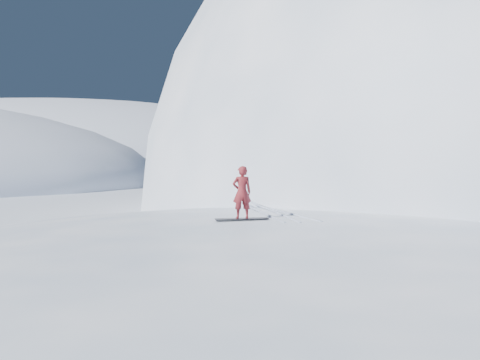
% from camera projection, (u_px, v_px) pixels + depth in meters
% --- Properties ---
extents(ground, '(400.00, 400.00, 0.00)m').
position_uv_depth(ground, '(320.00, 346.00, 10.45)').
color(ground, white).
rests_on(ground, ground).
extents(near_ridge, '(36.00, 28.00, 4.80)m').
position_uv_depth(near_ridge, '(331.00, 303.00, 13.50)').
color(near_ridge, white).
rests_on(near_ridge, ground).
extents(peak_shoulder, '(28.00, 24.00, 18.00)m').
position_uv_depth(peak_shoulder, '(401.00, 220.00, 30.94)').
color(peak_shoulder, white).
rests_on(peak_shoulder, ground).
extents(far_ridge_c, '(140.00, 90.00, 36.00)m').
position_uv_depth(far_ridge_c, '(65.00, 172.00, 117.94)').
color(far_ridge_c, white).
rests_on(far_ridge_c, ground).
extents(wind_bumps, '(16.00, 14.40, 1.00)m').
position_uv_depth(wind_bumps, '(282.00, 315.00, 12.53)').
color(wind_bumps, white).
rests_on(wind_bumps, ground).
extents(snowboard, '(1.59, 0.52, 0.03)m').
position_uv_depth(snowboard, '(242.00, 219.00, 13.67)').
color(snowboard, black).
rests_on(snowboard, near_ridge).
extents(snowboarder, '(0.61, 0.44, 1.53)m').
position_uv_depth(snowboarder, '(242.00, 192.00, 13.63)').
color(snowboarder, maroon).
rests_on(snowboarder, snowboard).
extents(board_tracks, '(2.13, 5.94, 0.04)m').
position_uv_depth(board_tracks, '(269.00, 210.00, 15.96)').
color(board_tracks, silver).
rests_on(board_tracks, ground).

